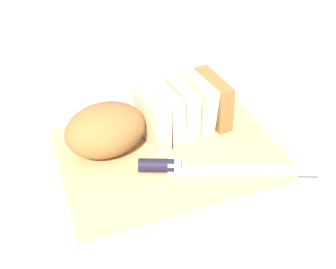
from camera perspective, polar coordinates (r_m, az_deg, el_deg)
ground_plane at (r=0.73m, az=0.00°, el=-3.44°), size 3.00×3.00×0.00m
cutting_board at (r=0.72m, az=0.00°, el=-2.68°), size 0.37×0.26×0.03m
bread_loaf at (r=0.71m, az=-3.23°, el=2.20°), size 0.29×0.12×0.09m
bread_knife at (r=0.67m, az=2.19°, el=-4.39°), size 0.27×0.14×0.02m
crumb_near_knife at (r=0.67m, az=-2.53°, el=-4.48°), size 0.01×0.01×0.01m
crumb_near_loaf at (r=0.72m, az=-3.58°, el=-1.39°), size 0.00×0.00×0.00m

